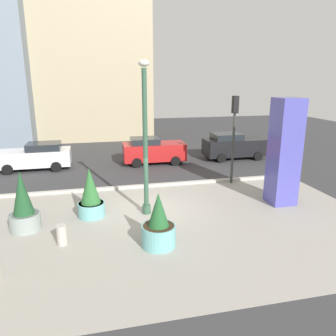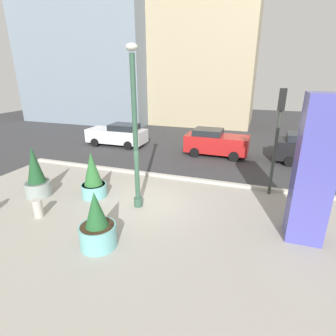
# 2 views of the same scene
# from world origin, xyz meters

# --- Properties ---
(ground_plane) EXTENTS (60.00, 60.00, 0.00)m
(ground_plane) POSITION_xyz_m (0.00, 4.00, 0.00)
(ground_plane) COLOR #38383A
(plaza_pavement) EXTENTS (18.00, 10.00, 0.02)m
(plaza_pavement) POSITION_xyz_m (0.00, -2.00, 0.00)
(plaza_pavement) COLOR #9E998E
(plaza_pavement) RESTS_ON ground_plane
(curb_strip) EXTENTS (18.00, 0.24, 0.16)m
(curb_strip) POSITION_xyz_m (0.00, 3.12, 0.08)
(curb_strip) COLOR #B7B2A8
(curb_strip) RESTS_ON ground_plane
(lamp_post) EXTENTS (0.44, 0.44, 6.41)m
(lamp_post) POSITION_xyz_m (-0.29, -0.38, 3.12)
(lamp_post) COLOR #335642
(lamp_post) RESTS_ON ground_plane
(art_pillar_blue) EXTENTS (1.14, 1.14, 4.88)m
(art_pillar_blue) POSITION_xyz_m (6.07, -0.53, 2.44)
(art_pillar_blue) COLOR #4C4CAD
(art_pillar_blue) RESTS_ON ground_plane
(potted_plant_near_right) EXTENTS (1.14, 1.14, 2.13)m
(potted_plant_near_right) POSITION_xyz_m (-2.62, -0.15, 0.90)
(potted_plant_near_right) COLOR #6BB2B2
(potted_plant_near_right) RESTS_ON ground_plane
(potted_plant_by_pillar) EXTENTS (1.17, 1.17, 2.36)m
(potted_plant_by_pillar) POSITION_xyz_m (-5.12, -0.91, 0.95)
(potted_plant_by_pillar) COLOR gray
(potted_plant_by_pillar) RESTS_ON ground_plane
(potted_plant_mid_plaza) EXTENTS (1.19, 1.19, 1.98)m
(potted_plant_mid_plaza) POSITION_xyz_m (-0.34, -3.32, 0.75)
(potted_plant_mid_plaza) COLOR #6BB2B2
(potted_plant_mid_plaza) RESTS_ON ground_plane
(concrete_bollard) EXTENTS (0.36, 0.36, 0.75)m
(concrete_bollard) POSITION_xyz_m (-3.64, -2.47, 0.38)
(concrete_bollard) COLOR #B2ADA3
(concrete_bollard) RESTS_ON ground_plane
(traffic_light_corner) EXTENTS (0.28, 0.42, 4.81)m
(traffic_light_corner) POSITION_xyz_m (5.04, 2.78, 3.24)
(traffic_light_corner) COLOR #333833
(traffic_light_corner) RESTS_ON ground_plane
(car_curb_east) EXTENTS (4.49, 2.14, 1.88)m
(car_curb_east) POSITION_xyz_m (7.58, 8.24, 0.94)
(car_curb_east) COLOR black
(car_curb_east) RESTS_ON ground_plane
(car_curb_west) EXTENTS (4.25, 2.14, 1.80)m
(car_curb_west) POSITION_xyz_m (1.57, 8.16, 0.91)
(car_curb_west) COLOR red
(car_curb_west) RESTS_ON ground_plane
(car_intersection) EXTENTS (4.59, 2.10, 1.70)m
(car_intersection) POSITION_xyz_m (-6.10, 8.34, 0.85)
(car_intersection) COLOR silver
(car_intersection) RESTS_ON ground_plane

